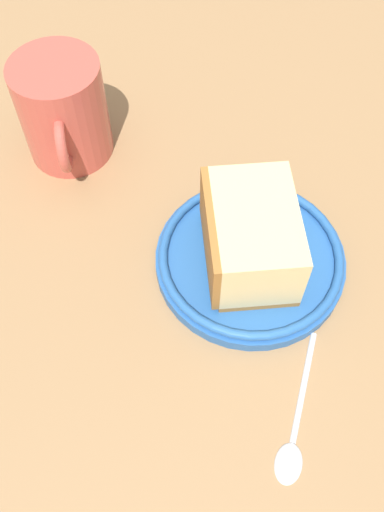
% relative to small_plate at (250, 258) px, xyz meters
% --- Properties ---
extents(ground_plane, '(1.48, 1.48, 0.02)m').
position_rel_small_plate_xyz_m(ground_plane, '(0.06, -0.03, -0.02)').
color(ground_plane, '#936D47').
extents(small_plate, '(0.16, 0.16, 0.02)m').
position_rel_small_plate_xyz_m(small_plate, '(0.00, 0.00, 0.00)').
color(small_plate, '#26599E').
rests_on(small_plate, ground_plane).
extents(cake_slice, '(0.08, 0.10, 0.06)m').
position_rel_small_plate_xyz_m(cake_slice, '(0.00, -0.00, 0.03)').
color(cake_slice, '#9E662D').
rests_on(cake_slice, small_plate).
extents(tea_mug, '(0.08, 0.11, 0.10)m').
position_rel_small_plate_xyz_m(tea_mug, '(0.15, -0.15, 0.04)').
color(tea_mug, '#BF4C3F').
rests_on(tea_mug, ground_plane).
extents(teaspoon, '(0.06, 0.11, 0.01)m').
position_rel_small_plate_xyz_m(teaspoon, '(-0.00, 0.15, -0.01)').
color(teaspoon, silver).
rests_on(teaspoon, ground_plane).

